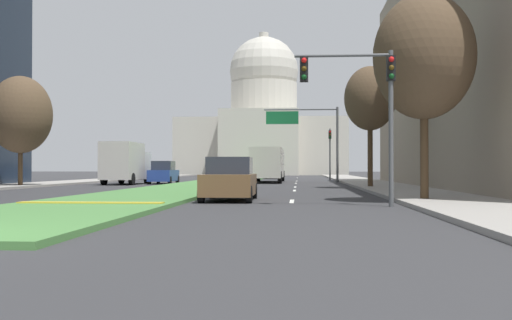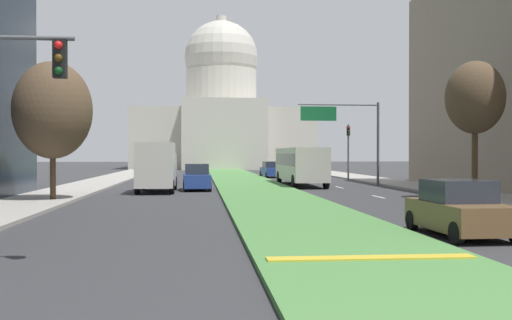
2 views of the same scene
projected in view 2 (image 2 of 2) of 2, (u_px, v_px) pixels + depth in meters
The scene contains 17 objects.
ground_plane at pixel (242, 181), 55.10m from camera, with size 260.00×260.00×0.00m, color #333335.
grass_median at pixel (246, 183), 49.96m from camera, with size 5.30×92.90×0.14m, color #4C8442.
median_curb_nose at pixel (371, 258), 13.50m from camera, with size 4.77×0.50×0.04m, color gold.
lane_dashes_right at pixel (349, 190), 41.44m from camera, with size 0.16×55.08×0.01m.
sidewalk_left at pixel (84, 187), 43.67m from camera, with size 4.00×92.90×0.15m, color #9E9991.
sidewalk_right at pixel (410, 185), 45.99m from camera, with size 4.00×92.90×0.15m, color #9E9991.
capitol_building at pixel (221, 118), 105.66m from camera, with size 30.04×28.01×26.97m.
traffic_light_far_right at pixel (348, 145), 55.04m from camera, with size 0.28×0.35×5.20m.
overhead_guide_sign at pixel (348, 126), 46.30m from camera, with size 6.40×0.20×6.50m.
street_tree_left_mid at pixel (53, 110), 30.98m from camera, with size 4.05×4.05×7.30m.
street_tree_right_mid at pixel (475, 98), 32.61m from camera, with size 3.19×3.19×7.58m.
sedan_lead_stopped at pixel (459, 210), 18.20m from camera, with size 2.05×4.22×1.71m.
sedan_midblock at pixel (197, 178), 40.83m from camera, with size 1.98×4.54×1.82m.
sedan_distant at pixel (166, 173), 51.41m from camera, with size 2.07×4.26×1.86m.
sedan_far_horizon at pixel (272, 170), 63.30m from camera, with size 2.18×4.76×1.67m.
box_truck_delivery at pixel (157, 166), 38.79m from camera, with size 2.40×6.40×3.20m.
city_bus at pixel (300, 163), 46.98m from camera, with size 2.62×11.00×2.95m.
Camera 2 is at (-3.87, -3.35, 2.52)m, focal length 41.92 mm.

